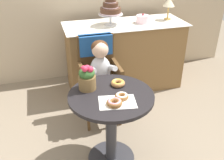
{
  "coord_description": "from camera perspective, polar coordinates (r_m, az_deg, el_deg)",
  "views": [
    {
      "loc": [
        -0.49,
        -1.76,
        1.86
      ],
      "look_at": [
        0.05,
        0.15,
        0.77
      ],
      "focal_mm": 41.72,
      "sensor_mm": 36.0,
      "label": 1
    }
  ],
  "objects": [
    {
      "name": "paper_napkin",
      "position": [
        2.06,
        1.17,
        -4.86
      ],
      "size": [
        0.32,
        0.25,
        0.0
      ],
      "primitive_type": "cube",
      "rotation": [
        0.0,
        0.0,
        -0.17
      ],
      "color": "white",
      "rests_on": "cafe_table"
    },
    {
      "name": "ground_plane",
      "position": [
        2.61,
        -0.17,
        -16.71
      ],
      "size": [
        8.0,
        8.0,
        0.0
      ],
      "primitive_type": "plane",
      "color": "gray"
    },
    {
      "name": "flower_vase",
      "position": [
        2.19,
        -5.54,
        0.6
      ],
      "size": [
        0.15,
        0.15,
        0.24
      ],
      "color": "brown",
      "rests_on": "cafe_table"
    },
    {
      "name": "wicker_chair",
      "position": [
        2.84,
        -3.13,
        3.27
      ],
      "size": [
        0.42,
        0.45,
        0.95
      ],
      "rotation": [
        0.0,
        0.0,
        -0.09
      ],
      "color": "brown",
      "rests_on": "ground"
    },
    {
      "name": "donut_front",
      "position": [
        2.28,
        1.31,
        -0.62
      ],
      "size": [
        0.12,
        0.12,
        0.04
      ],
      "color": "#AD7542",
      "rests_on": "cafe_table"
    },
    {
      "name": "donut_side",
      "position": [
        2.09,
        2.15,
        -3.54
      ],
      "size": [
        0.11,
        0.11,
        0.04
      ],
      "color": "#936033",
      "rests_on": "cafe_table"
    },
    {
      "name": "tiered_cake_stand",
      "position": [
        3.27,
        -0.32,
        15.26
      ],
      "size": [
        0.3,
        0.3,
        0.33
      ],
      "color": "silver",
      "rests_on": "display_counter"
    },
    {
      "name": "donut_mid",
      "position": [
        2.01,
        0.53,
        -4.92
      ],
      "size": [
        0.13,
        0.13,
        0.05
      ],
      "color": "#936033",
      "rests_on": "cafe_table"
    },
    {
      "name": "seated_child",
      "position": [
        2.68,
        -2.4,
        2.62
      ],
      "size": [
        0.27,
        0.32,
        0.73
      ],
      "color": "silver",
      "rests_on": "ground"
    },
    {
      "name": "cafe_table",
      "position": [
        2.27,
        -0.18,
        -7.72
      ],
      "size": [
        0.72,
        0.72,
        0.72
      ],
      "color": "black",
      "rests_on": "ground"
    },
    {
      "name": "display_counter",
      "position": [
        3.52,
        2.74,
        5.28
      ],
      "size": [
        1.56,
        0.62,
        0.9
      ],
      "color": "olive",
      "rests_on": "ground"
    },
    {
      "name": "table_lamp",
      "position": [
        3.57,
        12.38,
        16.17
      ],
      "size": [
        0.15,
        0.15,
        0.28
      ],
      "color": "#B28C47",
      "rests_on": "display_counter"
    },
    {
      "name": "round_layer_cake",
      "position": [
        3.41,
        6.75,
        13.13
      ],
      "size": [
        0.17,
        0.17,
        0.12
      ],
      "color": "silver",
      "rests_on": "display_counter"
    }
  ]
}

